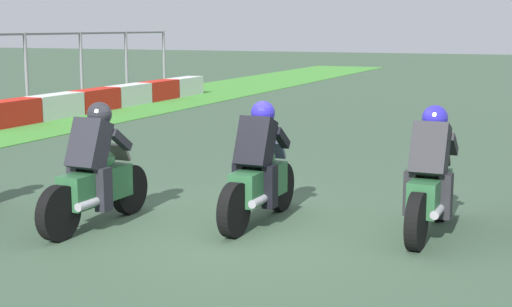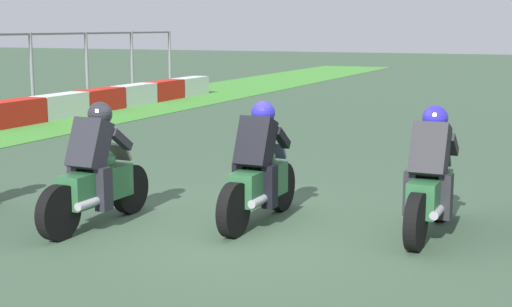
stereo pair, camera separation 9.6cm
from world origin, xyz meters
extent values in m
plane|color=#3B533D|center=(0.00, 0.00, 0.00)|extent=(120.00, 120.00, 0.00)
cube|color=red|center=(6.25, 9.13, 0.32)|extent=(1.75, 0.60, 0.64)
cube|color=silver|center=(8.04, 9.13, 0.32)|extent=(1.75, 0.60, 0.64)
cube|color=red|center=(9.82, 9.13, 0.32)|extent=(1.75, 0.60, 0.64)
cube|color=silver|center=(11.61, 9.13, 0.32)|extent=(1.75, 0.60, 0.64)
cube|color=red|center=(13.40, 9.13, 0.32)|extent=(1.75, 0.60, 0.64)
cube|color=silver|center=(15.18, 9.13, 0.32)|extent=(1.75, 0.60, 0.64)
cylinder|color=slate|center=(9.09, 10.91, 1.12)|extent=(0.10, 0.10, 2.24)
cylinder|color=slate|center=(11.69, 10.91, 1.12)|extent=(0.10, 0.10, 2.24)
cylinder|color=slate|center=(14.28, 10.91, 1.12)|extent=(0.10, 0.10, 2.24)
cylinder|color=slate|center=(16.88, 10.91, 1.12)|extent=(0.10, 0.10, 2.24)
cylinder|color=black|center=(1.30, -2.02, 0.32)|extent=(0.64, 0.15, 0.64)
cylinder|color=black|center=(-0.10, -2.00, 0.32)|extent=(0.64, 0.15, 0.64)
cube|color=#2B6138|center=(0.60, -2.01, 0.50)|extent=(1.11, 0.34, 0.40)
ellipsoid|color=#2B6138|center=(0.70, -2.01, 0.80)|extent=(0.49, 0.31, 0.24)
cube|color=red|center=(0.09, -2.00, 0.52)|extent=(0.06, 0.16, 0.08)
cylinder|color=#A5A5AD|center=(0.24, -2.16, 0.37)|extent=(0.42, 0.11, 0.10)
cube|color=#242428|center=(0.50, -2.01, 1.02)|extent=(0.49, 0.41, 0.66)
sphere|color=#2A23B1|center=(0.72, -2.01, 1.36)|extent=(0.31, 0.31, 0.30)
cube|color=#4C4C50|center=(1.10, -2.02, 0.84)|extent=(0.16, 0.26, 0.23)
cube|color=#242428|center=(0.48, -1.81, 0.50)|extent=(0.18, 0.14, 0.52)
cube|color=#242428|center=(0.47, -2.21, 0.50)|extent=(0.18, 0.14, 0.52)
cube|color=#242428|center=(0.88, -1.83, 1.04)|extent=(0.39, 0.11, 0.31)
cube|color=#242428|center=(0.87, -2.19, 1.04)|extent=(0.39, 0.11, 0.31)
cylinder|color=black|center=(0.99, 0.01, 0.32)|extent=(0.64, 0.15, 0.64)
cylinder|color=black|center=(-0.41, 0.04, 0.32)|extent=(0.64, 0.15, 0.64)
cube|color=#2B6138|center=(0.29, 0.03, 0.50)|extent=(1.11, 0.34, 0.40)
ellipsoid|color=#2B6138|center=(0.39, 0.02, 0.80)|extent=(0.49, 0.31, 0.24)
cube|color=red|center=(-0.22, 0.04, 0.52)|extent=(0.06, 0.16, 0.08)
cylinder|color=#A5A5AD|center=(-0.07, -0.13, 0.37)|extent=(0.42, 0.11, 0.10)
cube|color=black|center=(0.19, 0.03, 1.02)|extent=(0.49, 0.41, 0.66)
sphere|color=#2A23B1|center=(0.41, 0.02, 1.36)|extent=(0.31, 0.31, 0.30)
cube|color=slate|center=(0.79, 0.01, 0.84)|extent=(0.16, 0.26, 0.23)
cube|color=black|center=(0.17, 0.23, 0.50)|extent=(0.18, 0.14, 0.52)
cube|color=black|center=(0.16, -0.17, 0.50)|extent=(0.18, 0.14, 0.52)
cube|color=black|center=(0.57, 0.20, 1.04)|extent=(0.39, 0.11, 0.31)
cube|color=black|center=(0.56, -0.16, 1.04)|extent=(0.39, 0.11, 0.31)
cylinder|color=black|center=(0.07, 1.76, 0.32)|extent=(0.64, 0.16, 0.64)
cylinder|color=black|center=(-1.33, 1.81, 0.32)|extent=(0.64, 0.16, 0.64)
cube|color=#2B6138|center=(-0.63, 1.78, 0.50)|extent=(1.11, 0.36, 0.40)
ellipsoid|color=#2B6138|center=(-0.53, 1.78, 0.80)|extent=(0.49, 0.32, 0.24)
cube|color=red|center=(-1.14, 1.80, 0.52)|extent=(0.07, 0.16, 0.08)
cylinder|color=#A5A5AD|center=(-0.98, 1.64, 0.37)|extent=(0.42, 0.11, 0.10)
cube|color=#23232A|center=(-0.73, 1.79, 1.02)|extent=(0.50, 0.42, 0.66)
sphere|color=#26262C|center=(-0.51, 1.78, 1.36)|extent=(0.31, 0.31, 0.30)
cube|color=slate|center=(-0.13, 1.77, 0.84)|extent=(0.16, 0.27, 0.23)
cube|color=#23232A|center=(-0.74, 1.99, 0.50)|extent=(0.18, 0.15, 0.52)
cube|color=#23232A|center=(-0.76, 1.59, 0.50)|extent=(0.18, 0.15, 0.52)
cube|color=#23232A|center=(-0.34, 1.96, 1.04)|extent=(0.39, 0.11, 0.31)
cube|color=#23232A|center=(-0.35, 1.60, 1.04)|extent=(0.39, 0.11, 0.31)
camera|label=1|loc=(-8.05, -3.48, 2.41)|focal=52.65mm
camera|label=2|loc=(-8.01, -3.57, 2.41)|focal=52.65mm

